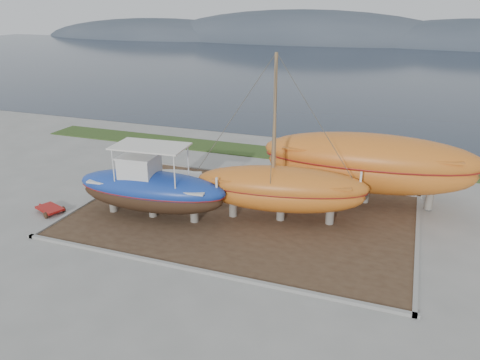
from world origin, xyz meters
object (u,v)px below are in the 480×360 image
at_px(blue_caique, 151,182).
at_px(orange_sailboat, 283,141).
at_px(white_dinghy, 171,182).
at_px(orange_bare_hull, 368,170).
at_px(red_trailer, 50,210).

distance_m(blue_caique, orange_sailboat, 7.37).
height_order(blue_caique, orange_sailboat, orange_sailboat).
xyz_separation_m(white_dinghy, orange_bare_hull, (11.36, 2.69, 1.30)).
relative_size(orange_sailboat, red_trailer, 3.89).
bearing_deg(blue_caique, white_dinghy, 96.95).
xyz_separation_m(orange_sailboat, orange_bare_hull, (4.01, 4.03, -2.40)).
xyz_separation_m(white_dinghy, orange_sailboat, (7.35, -1.34, 3.70)).
xyz_separation_m(orange_sailboat, red_trailer, (-12.40, -3.55, -4.29)).
bearing_deg(orange_bare_hull, red_trailer, -158.68).
bearing_deg(orange_sailboat, white_dinghy, 159.91).
xyz_separation_m(orange_bare_hull, red_trailer, (-16.41, -7.58, -1.89)).
distance_m(white_dinghy, red_trailer, 7.05).
relative_size(orange_sailboat, orange_bare_hull, 0.75).
distance_m(white_dinghy, orange_sailboat, 8.34).
relative_size(white_dinghy, orange_bare_hull, 0.38).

